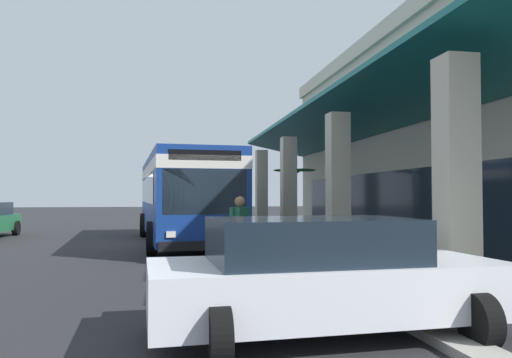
% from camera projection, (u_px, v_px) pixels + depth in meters
% --- Properties ---
extents(ground, '(120.00, 120.00, 0.00)m').
position_uv_depth(ground, '(349.00, 240.00, 19.68)').
color(ground, '#262628').
extents(curb_strip, '(27.21, 0.50, 0.12)m').
position_uv_depth(curb_strip, '(270.00, 248.00, 16.06)').
color(curb_strip, '#9E998E').
rests_on(curb_strip, ground).
extents(transit_bus, '(11.38, 3.46, 3.34)m').
position_uv_depth(transit_bus, '(182.00, 193.00, 18.38)').
color(transit_bus, navy).
rests_on(transit_bus, ground).
extents(parked_sedan_white, '(2.60, 4.49, 1.47)m').
position_uv_depth(parked_sedan_white, '(323.00, 276.00, 6.16)').
color(parked_sedan_white, silver).
rests_on(parked_sedan_white, ground).
extents(pedestrian, '(0.54, 0.55, 1.73)m').
position_uv_depth(pedestrian, '(240.00, 231.00, 10.64)').
color(pedestrian, '#38383D').
rests_on(pedestrian, ground).
extents(potted_palm, '(1.77, 1.80, 2.87)m').
position_uv_depth(potted_palm, '(294.00, 223.00, 19.63)').
color(potted_palm, '#4C4742').
rests_on(potted_palm, ground).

